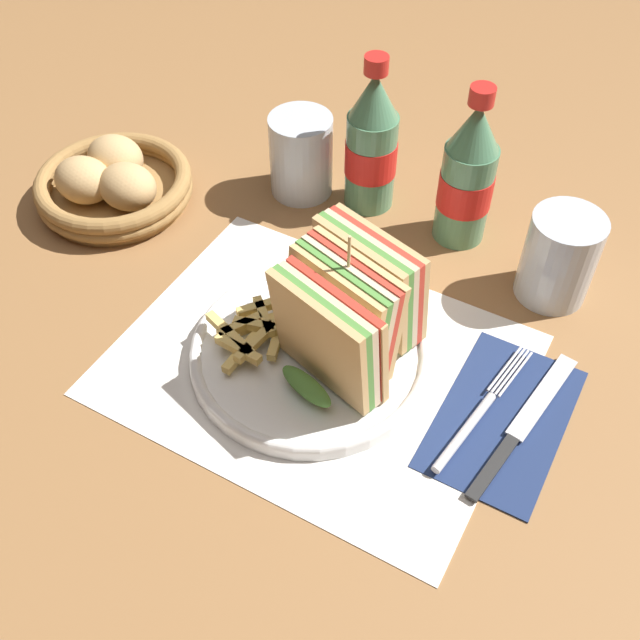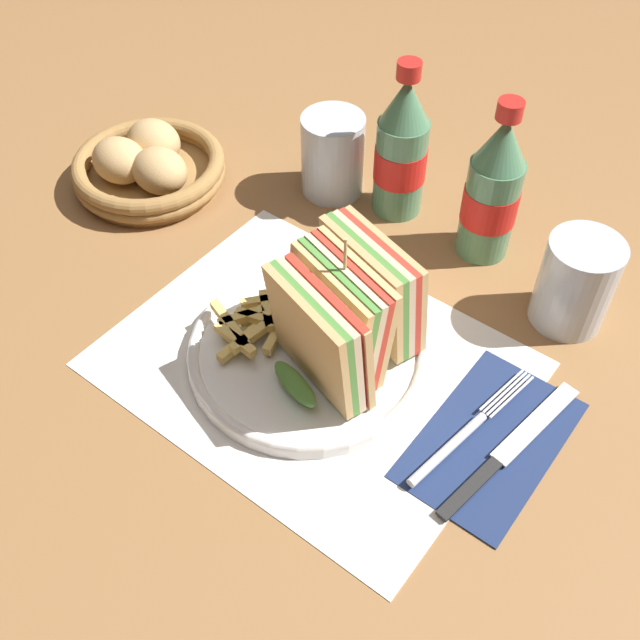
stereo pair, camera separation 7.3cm
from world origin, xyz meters
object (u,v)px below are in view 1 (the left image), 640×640
(knife, at_px, (522,425))
(bread_basket, at_px, (113,183))
(plate_main, at_px, (310,353))
(fork, at_px, (475,417))
(glass_near, at_px, (559,257))
(glass_far, at_px, (301,155))
(coke_bottle_near, at_px, (372,145))
(coke_bottle_far, at_px, (467,177))
(club_sandwich, at_px, (347,312))

(knife, bearing_deg, bread_basket, -179.88)
(plate_main, relative_size, fork, 1.41)
(glass_near, xyz_separation_m, bread_basket, (-0.52, -0.11, -0.03))
(plate_main, height_order, bread_basket, bread_basket)
(fork, height_order, glass_far, glass_far)
(coke_bottle_near, bearing_deg, coke_bottle_far, -1.28)
(plate_main, distance_m, club_sandwich, 0.07)
(coke_bottle_near, xyz_separation_m, bread_basket, (-0.27, -0.15, -0.06))
(plate_main, bearing_deg, coke_bottle_near, 103.82)
(knife, xyz_separation_m, glass_near, (-0.03, 0.19, 0.05))
(glass_near, relative_size, glass_far, 1.00)
(glass_near, bearing_deg, coke_bottle_near, 170.04)
(coke_bottle_far, xyz_separation_m, bread_basket, (-0.39, -0.15, -0.06))
(knife, xyz_separation_m, coke_bottle_near, (-0.28, 0.23, 0.08))
(fork, bearing_deg, glass_far, 153.20)
(coke_bottle_near, relative_size, glass_far, 1.90)
(fork, relative_size, coke_bottle_far, 0.89)
(plate_main, relative_size, bread_basket, 1.27)
(club_sandwich, distance_m, coke_bottle_far, 0.24)
(coke_bottle_far, height_order, bread_basket, coke_bottle_far)
(knife, height_order, coke_bottle_far, coke_bottle_far)
(fork, height_order, knife, fork)
(coke_bottle_near, bearing_deg, knife, -39.79)
(coke_bottle_far, bearing_deg, glass_far, -175.39)
(coke_bottle_near, height_order, glass_near, coke_bottle_near)
(glass_far, bearing_deg, coke_bottle_far, 4.61)
(plate_main, relative_size, glass_far, 2.38)
(club_sandwich, xyz_separation_m, knife, (0.18, 0.01, -0.07))
(glass_far, xyz_separation_m, bread_basket, (-0.19, -0.13, -0.03))
(knife, height_order, glass_near, glass_near)
(fork, relative_size, knife, 0.87)
(glass_far, bearing_deg, glass_near, -4.13)
(coke_bottle_far, relative_size, glass_near, 1.90)
(fork, xyz_separation_m, coke_bottle_far, (-0.12, 0.24, 0.07))
(plate_main, distance_m, fork, 0.17)
(glass_near, distance_m, bread_basket, 0.53)
(club_sandwich, relative_size, glass_near, 1.68)
(club_sandwich, bearing_deg, bread_basket, 166.39)
(coke_bottle_far, relative_size, bread_basket, 1.02)
(fork, bearing_deg, club_sandwich, -173.71)
(coke_bottle_far, bearing_deg, coke_bottle_near, 178.72)
(club_sandwich, xyz_separation_m, coke_bottle_far, (0.02, 0.24, 0.01))
(coke_bottle_far, xyz_separation_m, glass_far, (-0.20, -0.02, -0.03))
(plate_main, bearing_deg, glass_near, 49.39)
(club_sandwich, xyz_separation_m, coke_bottle_near, (-0.10, 0.24, 0.01))
(fork, bearing_deg, bread_basket, 177.92)
(coke_bottle_far, bearing_deg, glass_near, -17.93)
(coke_bottle_far, distance_m, glass_near, 0.13)
(club_sandwich, height_order, glass_near, club_sandwich)
(glass_far, bearing_deg, plate_main, -58.04)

